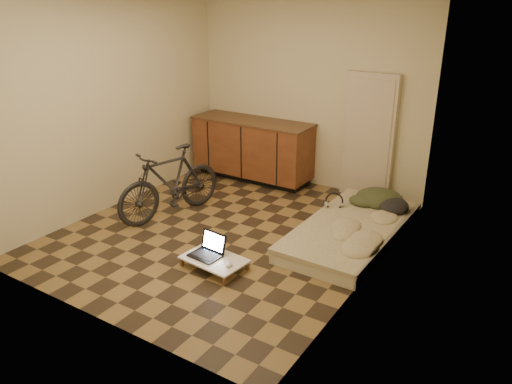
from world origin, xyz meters
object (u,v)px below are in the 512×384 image
Objects in this scene: bicycle at (170,179)px; lap_desk at (214,260)px; futon at (351,231)px; laptop at (208,250)px.

bicycle reaches higher than lap_desk.
laptop is (-1.03, -1.35, 0.07)m from futon.
laptop is at bearing -126.44° from futon.
laptop is (1.15, -0.72, -0.34)m from bicycle.
bicycle is 0.73× the size of futon.
futon is 3.03× the size of lap_desk.
bicycle is 1.40m from laptop.
lap_desk is 2.01× the size of laptop.
laptop reaches higher than futon.
bicycle is 1.51m from lap_desk.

